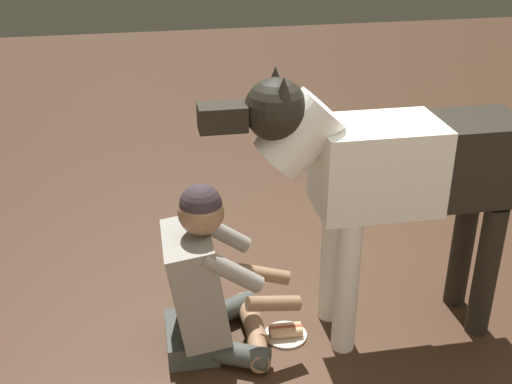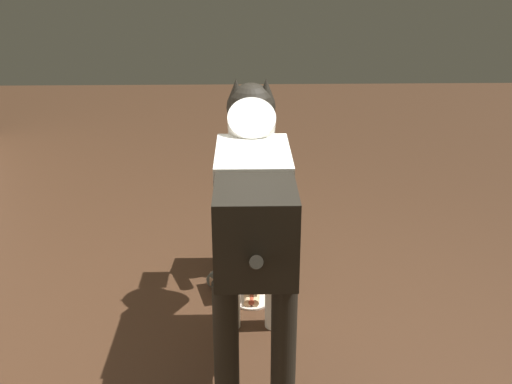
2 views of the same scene
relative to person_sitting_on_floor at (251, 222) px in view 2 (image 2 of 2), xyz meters
name	(u,v)px [view 2 (image 2 of 2)]	position (x,y,z in m)	size (l,w,h in m)	color
ground_plane	(253,339)	(-0.78, 0.00, -0.36)	(14.03, 14.03, 0.00)	#412919
person_sitting_on_floor	(251,222)	(0.00, 0.00, 0.00)	(0.64, 0.58, 0.88)	#434943
large_dog	(253,201)	(-0.86, 0.00, 0.51)	(1.67, 0.37, 1.37)	white
hot_dog_on_plate	(252,298)	(-0.39, 0.00, -0.34)	(0.22, 0.22, 0.06)	silver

